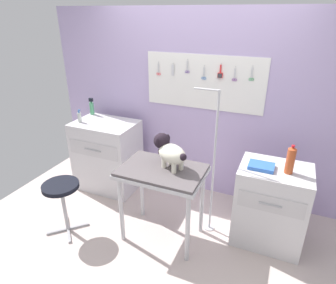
# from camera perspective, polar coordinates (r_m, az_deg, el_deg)

# --- Properties ---
(ground) EXTENTS (4.40, 4.00, 0.04)m
(ground) POSITION_cam_1_polar(r_m,az_deg,el_deg) (3.22, -2.59, -20.29)
(ground) COLOR #BDACA5
(rear_wall_panel) EXTENTS (4.00, 0.11, 2.30)m
(rear_wall_panel) POSITION_cam_1_polar(r_m,az_deg,el_deg) (3.64, 5.88, 6.97)
(rear_wall_panel) COLOR #B19DCD
(rear_wall_panel) RESTS_ON ground
(grooming_table) EXTENTS (0.84, 0.57, 0.83)m
(grooming_table) POSITION_cam_1_polar(r_m,az_deg,el_deg) (2.90, -1.18, -7.00)
(grooming_table) COLOR #B7B7BC
(grooming_table) RESTS_ON ground
(grooming_arm) EXTENTS (0.29, 0.11, 1.59)m
(grooming_arm) POSITION_cam_1_polar(r_m,az_deg,el_deg) (3.03, 8.75, -5.62)
(grooming_arm) COLOR #B7B7BC
(grooming_arm) RESTS_ON ground
(dog) EXTENTS (0.43, 0.32, 0.32)m
(dog) POSITION_cam_1_polar(r_m,az_deg,el_deg) (2.81, 0.19, -1.75)
(dog) COLOR silver
(dog) RESTS_ON grooming_table
(counter_left) EXTENTS (0.80, 0.58, 0.94)m
(counter_left) POSITION_cam_1_polar(r_m,az_deg,el_deg) (3.98, -11.80, -2.57)
(counter_left) COLOR silver
(counter_left) RESTS_ON ground
(cabinet_right) EXTENTS (0.68, 0.54, 0.86)m
(cabinet_right) POSITION_cam_1_polar(r_m,az_deg,el_deg) (3.20, 19.46, -11.66)
(cabinet_right) COLOR silver
(cabinet_right) RESTS_ON ground
(stool) EXTENTS (0.38, 0.38, 0.60)m
(stool) POSITION_cam_1_polar(r_m,az_deg,el_deg) (3.29, -20.19, -9.25)
(stool) COLOR #9E9EA3
(stool) RESTS_ON ground
(shampoo_bottle) EXTENTS (0.06, 0.06, 0.23)m
(shampoo_bottle) POSITION_cam_1_polar(r_m,az_deg,el_deg) (4.13, -14.77, 6.60)
(shampoo_bottle) COLOR #479666
(shampoo_bottle) RESTS_ON counter_left
(pump_bottle_white) EXTENTS (0.05, 0.05, 0.17)m
(pump_bottle_white) POSITION_cam_1_polar(r_m,az_deg,el_deg) (3.88, -17.01, 4.71)
(pump_bottle_white) COLOR #ADB5AE
(pump_bottle_white) RESTS_ON counter_left
(soda_bottle) EXTENTS (0.08, 0.08, 0.28)m
(soda_bottle) POSITION_cam_1_polar(r_m,az_deg,el_deg) (2.89, 22.94, -3.31)
(soda_bottle) COLOR #B04620
(soda_bottle) RESTS_ON cabinet_right
(supply_tray) EXTENTS (0.24, 0.18, 0.04)m
(supply_tray) POSITION_cam_1_polar(r_m,az_deg,el_deg) (2.94, 17.88, -4.54)
(supply_tray) COLOR blue
(supply_tray) RESTS_ON cabinet_right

